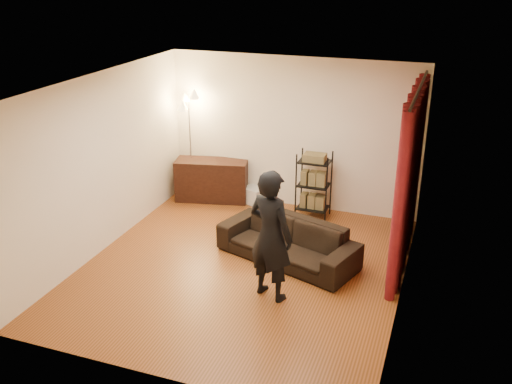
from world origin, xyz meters
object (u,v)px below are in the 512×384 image
at_px(sofa, 288,241).
at_px(storage_boxes, 253,196).
at_px(person, 271,236).
at_px(floor_lamp, 190,146).
at_px(media_cabinet, 212,180).
at_px(wire_shelf, 314,185).

xyz_separation_m(sofa, storage_boxes, (-1.21, 1.84, -0.16)).
distance_m(person, floor_lamp, 3.73).
height_order(sofa, floor_lamp, floor_lamp).
xyz_separation_m(person, storage_boxes, (-1.28, 2.87, -0.74)).
height_order(sofa, person, person).
relative_size(media_cabinet, floor_lamp, 0.66).
bearing_deg(floor_lamp, person, -48.28).
bearing_deg(storage_boxes, wire_shelf, -8.89).
relative_size(sofa, media_cabinet, 1.60).
height_order(media_cabinet, storage_boxes, media_cabinet).
bearing_deg(storage_boxes, media_cabinet, -173.86).
height_order(storage_boxes, wire_shelf, wire_shelf).
relative_size(sofa, person, 1.18).
height_order(person, media_cabinet, person).
bearing_deg(sofa, media_cabinet, 157.08).
distance_m(person, storage_boxes, 3.22).
bearing_deg(person, floor_lamp, -28.70).
bearing_deg(floor_lamp, sofa, -36.05).
bearing_deg(storage_boxes, person, -66.00).
relative_size(storage_boxes, floor_lamp, 0.19).
height_order(sofa, wire_shelf, wire_shelf).
bearing_deg(media_cabinet, floor_lamp, 167.50).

